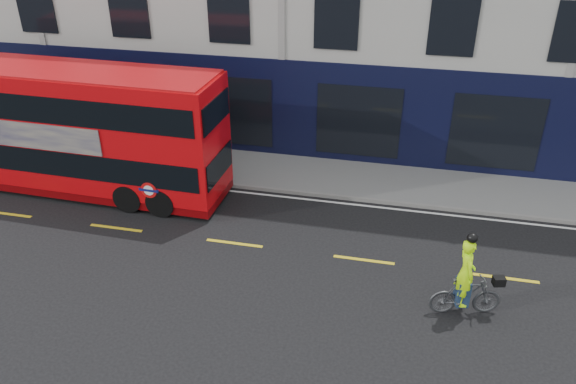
% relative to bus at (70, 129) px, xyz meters
% --- Properties ---
extents(ground, '(120.00, 120.00, 0.00)m').
position_rel_bus_xyz_m(ground, '(6.58, -3.80, -2.28)').
color(ground, black).
rests_on(ground, ground).
extents(pavement, '(60.00, 3.00, 0.12)m').
position_rel_bus_xyz_m(pavement, '(6.58, 2.70, -2.22)').
color(pavement, slate).
rests_on(pavement, ground).
extents(kerb, '(60.00, 0.12, 0.13)m').
position_rel_bus_xyz_m(kerb, '(6.58, 1.20, -2.22)').
color(kerb, slate).
rests_on(kerb, ground).
extents(road_edge_line, '(58.00, 0.10, 0.01)m').
position_rel_bus_xyz_m(road_edge_line, '(6.58, 0.90, -2.28)').
color(road_edge_line, silver).
rests_on(road_edge_line, ground).
extents(lane_dashes, '(58.00, 0.12, 0.01)m').
position_rel_bus_xyz_m(lane_dashes, '(6.58, -2.30, -2.28)').
color(lane_dashes, gold).
rests_on(lane_dashes, ground).
extents(bus, '(11.12, 2.84, 4.45)m').
position_rel_bus_xyz_m(bus, '(0.00, 0.00, 0.00)').
color(bus, red).
rests_on(bus, ground).
extents(cyclist, '(1.91, 0.93, 2.45)m').
position_rel_bus_xyz_m(cyclist, '(13.28, -4.06, -1.46)').
color(cyclist, '#444649').
rests_on(cyclist, ground).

